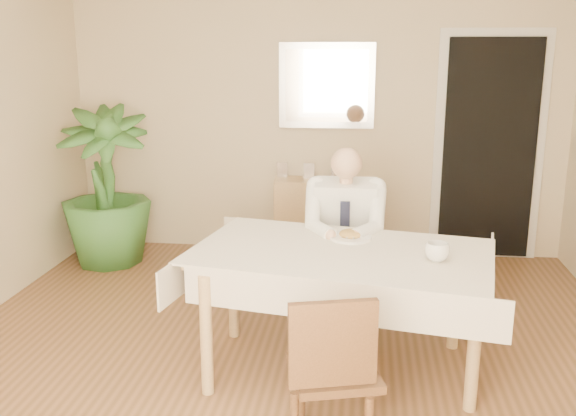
# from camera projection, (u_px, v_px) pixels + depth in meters

# --- Properties ---
(room) EXTENTS (5.00, 5.02, 2.60)m
(room) POSITION_uv_depth(u_px,v_px,m) (280.00, 161.00, 3.45)
(room) COLOR brown
(room) RESTS_ON ground
(window) EXTENTS (1.34, 0.04, 1.44)m
(window) POSITION_uv_depth(u_px,v_px,m) (79.00, 336.00, 1.04)
(window) COLOR silver
(window) RESTS_ON room
(doorway) EXTENTS (0.96, 0.07, 2.10)m
(doorway) POSITION_uv_depth(u_px,v_px,m) (489.00, 150.00, 5.72)
(doorway) COLOR silver
(doorway) RESTS_ON ground
(mirror) EXTENTS (0.86, 0.04, 0.76)m
(mirror) POSITION_uv_depth(u_px,v_px,m) (327.00, 86.00, 5.75)
(mirror) COLOR silver
(mirror) RESTS_ON room
(dining_table) EXTENTS (1.90, 1.33, 0.75)m
(dining_table) POSITION_uv_depth(u_px,v_px,m) (341.00, 264.00, 3.73)
(dining_table) COLOR tan
(dining_table) RESTS_ON ground
(chair_far) EXTENTS (0.44, 0.44, 0.83)m
(chair_far) POSITION_uv_depth(u_px,v_px,m) (345.00, 251.00, 4.62)
(chair_far) COLOR #462A16
(chair_far) RESTS_ON ground
(chair_near) EXTENTS (0.49, 0.49, 0.84)m
(chair_near) POSITION_uv_depth(u_px,v_px,m) (333.00, 368.00, 2.94)
(chair_near) COLOR #462A16
(chair_near) RESTS_ON ground
(seated_man) EXTENTS (0.48, 0.72, 1.24)m
(seated_man) POSITION_uv_depth(u_px,v_px,m) (344.00, 232.00, 4.30)
(seated_man) COLOR white
(seated_man) RESTS_ON ground
(plate) EXTENTS (0.26, 0.26, 0.02)m
(plate) POSITION_uv_depth(u_px,v_px,m) (350.00, 237.00, 3.93)
(plate) COLOR white
(plate) RESTS_ON dining_table
(food) EXTENTS (0.14, 0.14, 0.06)m
(food) POSITION_uv_depth(u_px,v_px,m) (350.00, 234.00, 3.93)
(food) COLOR brown
(food) RESTS_ON dining_table
(knife) EXTENTS (0.01, 0.13, 0.01)m
(knife) POSITION_uv_depth(u_px,v_px,m) (357.00, 238.00, 3.87)
(knife) COLOR silver
(knife) RESTS_ON dining_table
(fork) EXTENTS (0.01, 0.13, 0.01)m
(fork) POSITION_uv_depth(u_px,v_px,m) (344.00, 237.00, 3.88)
(fork) COLOR silver
(fork) RESTS_ON dining_table
(coffee_mug) EXTENTS (0.14, 0.14, 0.10)m
(coffee_mug) POSITION_uv_depth(u_px,v_px,m) (437.00, 252.00, 3.52)
(coffee_mug) COLOR white
(coffee_mug) RESTS_ON dining_table
(sideboard) EXTENTS (0.92, 0.37, 0.72)m
(sideboard) POSITION_uv_depth(u_px,v_px,m) (324.00, 218.00, 5.90)
(sideboard) COLOR tan
(sideboard) RESTS_ON ground
(photo_frame_left) EXTENTS (0.10, 0.02, 0.14)m
(photo_frame_left) POSITION_uv_depth(u_px,v_px,m) (282.00, 170.00, 5.90)
(photo_frame_left) COLOR silver
(photo_frame_left) RESTS_ON sideboard
(photo_frame_center) EXTENTS (0.10, 0.02, 0.14)m
(photo_frame_center) POSITION_uv_depth(u_px,v_px,m) (309.00, 171.00, 5.86)
(photo_frame_center) COLOR silver
(photo_frame_center) RESTS_ON sideboard
(photo_frame_right) EXTENTS (0.10, 0.02, 0.14)m
(photo_frame_right) POSITION_uv_depth(u_px,v_px,m) (337.00, 172.00, 5.80)
(photo_frame_right) COLOR silver
(photo_frame_right) RESTS_ON sideboard
(potted_palm) EXTENTS (0.97, 0.97, 1.40)m
(potted_palm) POSITION_uv_depth(u_px,v_px,m) (105.00, 186.00, 5.62)
(potted_palm) COLOR #2D5C23
(potted_palm) RESTS_ON ground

